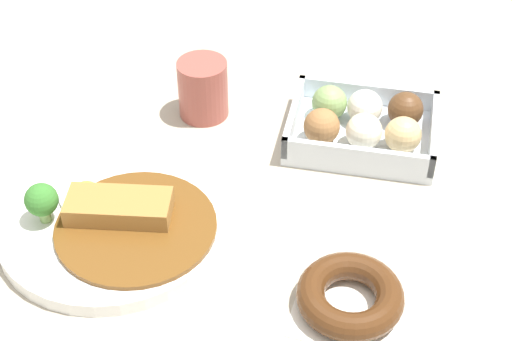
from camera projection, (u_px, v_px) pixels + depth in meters
The scene contains 5 objects.
ground_plane at pixel (217, 215), 0.94m from camera, with size 1.60×1.60×0.00m, color #B2A893.
curry_plate at pixel (113, 220), 0.91m from camera, with size 0.27×0.27×0.07m.
donut_box at pixel (363, 124), 1.03m from camera, with size 0.19×0.15×0.06m.
chocolate_ring_donut at pixel (350, 296), 0.82m from camera, with size 0.12×0.12×0.03m.
coffee_mug at pixel (203, 89), 1.07m from camera, with size 0.07×0.07×0.08m, color #9E4C42.
Camera 1 is at (0.18, -0.65, 0.66)m, focal length 54.98 mm.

